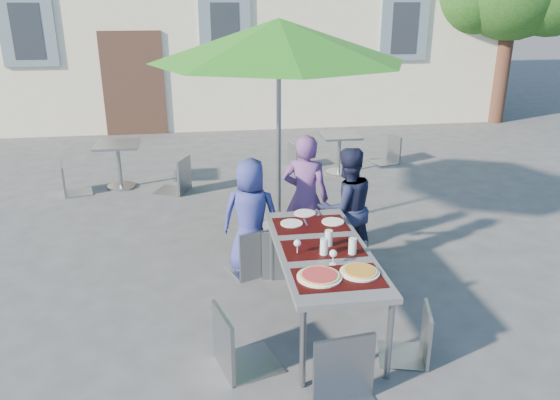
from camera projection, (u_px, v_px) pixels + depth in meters
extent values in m
plane|color=#3F3F41|center=(275.00, 300.00, 5.45)|extent=(90.00, 90.00, 0.00)
cube|color=#452C21|center=(134.00, 84.00, 11.71)|extent=(1.30, 0.06, 2.20)
cube|color=slate|center=(27.00, 31.00, 11.05)|extent=(1.10, 0.06, 1.40)
cube|color=#262B33|center=(27.00, 31.00, 11.03)|extent=(0.60, 0.04, 1.10)
cube|color=slate|center=(225.00, 30.00, 11.61)|extent=(1.10, 0.06, 1.40)
cube|color=#262B33|center=(225.00, 30.00, 11.59)|extent=(0.60, 0.04, 1.10)
cube|color=slate|center=(404.00, 28.00, 12.17)|extent=(1.10, 0.06, 1.40)
cube|color=#262B33|center=(405.00, 28.00, 12.16)|extent=(0.60, 0.04, 1.10)
cylinder|color=#482B1E|center=(503.00, 63.00, 12.83)|extent=(0.36, 0.36, 2.80)
cube|color=#424247|center=(323.00, 251.00, 4.84)|extent=(0.80, 1.85, 0.05)
cylinder|color=gray|center=(303.00, 348.00, 4.12)|extent=(0.05, 0.05, 0.70)
cylinder|color=gray|center=(389.00, 340.00, 4.21)|extent=(0.05, 0.05, 0.70)
cylinder|color=gray|center=(272.00, 250.00, 5.72)|extent=(0.05, 0.05, 0.70)
cylinder|color=gray|center=(335.00, 246.00, 5.82)|extent=(0.05, 0.05, 0.70)
cube|color=black|center=(338.00, 278.00, 4.32)|extent=(0.70, 0.42, 0.01)
cube|color=black|center=(323.00, 248.00, 4.83)|extent=(0.70, 0.42, 0.01)
cube|color=black|center=(310.00, 224.00, 5.34)|extent=(0.70, 0.42, 0.01)
cylinder|color=white|center=(319.00, 277.00, 4.31)|extent=(0.36, 0.36, 0.01)
cylinder|color=#DBB462|center=(319.00, 275.00, 4.31)|extent=(0.32, 0.32, 0.01)
cylinder|color=maroon|center=(319.00, 275.00, 4.31)|extent=(0.28, 0.28, 0.01)
cylinder|color=white|center=(360.00, 272.00, 4.39)|extent=(0.32, 0.32, 0.01)
cylinder|color=#DBB462|center=(360.00, 271.00, 4.38)|extent=(0.28, 0.28, 0.01)
cylinder|color=#A5450B|center=(360.00, 270.00, 4.38)|extent=(0.25, 0.25, 0.01)
cylinder|color=silver|center=(324.00, 247.00, 4.69)|extent=(0.07, 0.07, 0.15)
cylinder|color=silver|center=(329.00, 238.00, 4.85)|extent=(0.07, 0.07, 0.15)
cylinder|color=silver|center=(352.00, 246.00, 4.70)|extent=(0.07, 0.07, 0.15)
cylinder|color=silver|center=(297.00, 253.00, 4.73)|extent=(0.06, 0.06, 0.00)
cylinder|color=silver|center=(297.00, 249.00, 4.72)|extent=(0.01, 0.01, 0.08)
sphere|color=silver|center=(297.00, 243.00, 4.70)|extent=(0.06, 0.06, 0.06)
cylinder|color=silver|center=(333.00, 264.00, 4.54)|extent=(0.06, 0.06, 0.00)
cylinder|color=silver|center=(333.00, 260.00, 4.53)|extent=(0.01, 0.01, 0.08)
sphere|color=silver|center=(333.00, 253.00, 4.51)|extent=(0.06, 0.06, 0.06)
cylinder|color=white|center=(292.00, 223.00, 5.34)|extent=(0.22, 0.22, 0.01)
cube|color=#ACAFB4|center=(306.00, 223.00, 5.36)|extent=(0.02, 0.18, 0.00)
cylinder|color=white|center=(333.00, 222.00, 5.38)|extent=(0.22, 0.22, 0.01)
cube|color=#ACAFB4|center=(347.00, 221.00, 5.40)|extent=(0.02, 0.18, 0.00)
cylinder|color=white|center=(305.00, 213.00, 5.60)|extent=(0.22, 0.22, 0.01)
cube|color=#ACAFB4|center=(318.00, 212.00, 5.62)|extent=(0.02, 0.18, 0.00)
imported|color=navy|center=(251.00, 216.00, 5.85)|extent=(0.70, 0.54, 1.27)
imported|color=#643C7B|center=(305.00, 198.00, 6.14)|extent=(0.63, 0.54, 1.45)
imported|color=#1A1E3A|center=(346.00, 208.00, 5.97)|extent=(0.72, 0.51, 1.36)
cube|color=gray|center=(250.00, 229.00, 5.90)|extent=(0.58, 0.58, 0.03)
cube|color=gray|center=(259.00, 212.00, 5.62)|extent=(0.44, 0.18, 0.54)
cylinder|color=gray|center=(259.00, 240.00, 6.23)|extent=(0.02, 0.02, 0.48)
cylinder|color=gray|center=(227.00, 247.00, 6.06)|extent=(0.02, 0.02, 0.48)
cylinder|color=gray|center=(275.00, 253.00, 5.91)|extent=(0.02, 0.02, 0.48)
cylinder|color=gray|center=(242.00, 261.00, 5.73)|extent=(0.02, 0.02, 0.48)
cube|color=gray|center=(285.00, 229.00, 5.88)|extent=(0.54, 0.54, 0.03)
cube|color=gray|center=(284.00, 213.00, 5.58)|extent=(0.46, 0.13, 0.55)
cylinder|color=gray|center=(303.00, 243.00, 6.14)|extent=(0.02, 0.02, 0.48)
cylinder|color=gray|center=(268.00, 242.00, 6.16)|extent=(0.02, 0.02, 0.48)
cylinder|color=gray|center=(302.00, 259.00, 5.77)|extent=(0.02, 0.02, 0.48)
cylinder|color=gray|center=(265.00, 258.00, 5.79)|extent=(0.02, 0.02, 0.48)
cube|color=gray|center=(342.00, 241.00, 5.77)|extent=(0.48, 0.48, 0.03)
cube|color=gray|center=(351.00, 227.00, 5.52)|extent=(0.38, 0.13, 0.46)
cylinder|color=gray|center=(347.00, 251.00, 6.05)|extent=(0.02, 0.02, 0.41)
cylinder|color=gray|center=(320.00, 256.00, 5.92)|extent=(0.02, 0.02, 0.41)
cylinder|color=gray|center=(362.00, 263.00, 5.76)|extent=(0.02, 0.02, 0.41)
cylinder|color=gray|center=(334.00, 269.00, 5.63)|extent=(0.02, 0.02, 0.41)
cube|color=gray|center=(248.00, 313.00, 4.33)|extent=(0.56, 0.56, 0.03)
cube|color=gray|center=(221.00, 289.00, 4.15)|extent=(0.16, 0.44, 0.54)
cylinder|color=gray|center=(281.00, 347.00, 4.32)|extent=(0.02, 0.02, 0.47)
cylinder|color=gray|center=(262.00, 322.00, 4.65)|extent=(0.02, 0.02, 0.47)
cylinder|color=gray|center=(235.00, 359.00, 4.17)|extent=(0.02, 0.02, 0.47)
cylinder|color=gray|center=(218.00, 333.00, 4.50)|extent=(0.02, 0.02, 0.47)
cube|color=gray|center=(405.00, 314.00, 4.45)|extent=(0.48, 0.48, 0.03)
cube|color=gray|center=(431.00, 290.00, 4.35)|extent=(0.13, 0.38, 0.46)
cylinder|color=gray|center=(382.00, 323.00, 4.70)|extent=(0.02, 0.02, 0.41)
cylinder|color=gray|center=(384.00, 346.00, 4.39)|extent=(0.02, 0.02, 0.41)
cylinder|color=gray|center=(421.00, 326.00, 4.66)|extent=(0.02, 0.02, 0.41)
cylinder|color=gray|center=(426.00, 349.00, 4.35)|extent=(0.02, 0.02, 0.41)
cube|color=gray|center=(357.00, 363.00, 3.70)|extent=(0.52, 0.52, 0.03)
cube|color=gray|center=(347.00, 311.00, 3.81)|extent=(0.47, 0.09, 0.56)
cylinder|color=gray|center=(319.00, 381.00, 3.92)|extent=(0.02, 0.02, 0.49)
cylinder|color=gray|center=(370.00, 371.00, 4.02)|extent=(0.02, 0.02, 0.49)
cylinder|color=#ACAFB4|center=(279.00, 230.00, 6.95)|extent=(0.50, 0.50, 0.11)
cylinder|color=gray|center=(279.00, 141.00, 6.55)|extent=(0.06, 0.06, 2.44)
cone|color=#25791A|center=(279.00, 40.00, 6.14)|extent=(2.97, 2.97, 0.48)
cylinder|color=#ACAFB4|center=(122.00, 186.00, 8.69)|extent=(0.44, 0.44, 0.04)
cylinder|color=gray|center=(119.00, 167.00, 8.58)|extent=(0.06, 0.06, 0.67)
cube|color=gray|center=(117.00, 145.00, 8.45)|extent=(0.67, 0.67, 0.04)
cube|color=gray|center=(75.00, 166.00, 8.30)|extent=(0.48, 0.48, 0.03)
cube|color=gray|center=(60.00, 152.00, 8.15)|extent=(0.12, 0.40, 0.48)
cylinder|color=gray|center=(90.00, 182.00, 8.28)|extent=(0.02, 0.02, 0.42)
cylinder|color=gray|center=(88.00, 176.00, 8.58)|extent=(0.02, 0.02, 0.42)
cylinder|color=gray|center=(66.00, 185.00, 8.16)|extent=(0.02, 0.02, 0.42)
cylinder|color=gray|center=(65.00, 178.00, 8.46)|extent=(0.02, 0.02, 0.42)
cube|color=gray|center=(170.00, 161.00, 8.35)|extent=(0.61, 0.61, 0.03)
cube|color=gray|center=(182.00, 144.00, 8.21)|extent=(0.21, 0.44, 0.55)
cylinder|color=gray|center=(165.00, 172.00, 8.67)|extent=(0.02, 0.02, 0.49)
cylinder|color=gray|center=(154.00, 179.00, 8.31)|extent=(0.02, 0.02, 0.49)
cylinder|color=gray|center=(188.00, 173.00, 8.58)|extent=(0.02, 0.02, 0.49)
cylinder|color=gray|center=(178.00, 181.00, 8.22)|extent=(0.02, 0.02, 0.49)
cylinder|color=#ACAFB4|center=(338.00, 172.00, 9.39)|extent=(0.44, 0.44, 0.04)
cylinder|color=gray|center=(339.00, 155.00, 9.29)|extent=(0.06, 0.06, 0.64)
cube|color=gray|center=(340.00, 135.00, 9.16)|extent=(0.64, 0.64, 0.04)
cube|color=#93999E|center=(302.00, 145.00, 9.61)|extent=(0.44, 0.44, 0.03)
cube|color=#93999E|center=(293.00, 134.00, 9.47)|extent=(0.10, 0.37, 0.44)
cylinder|color=#93999E|center=(314.00, 158.00, 9.59)|extent=(0.02, 0.02, 0.39)
cylinder|color=#93999E|center=(307.00, 153.00, 9.87)|extent=(0.02, 0.02, 0.39)
cylinder|color=#93999E|center=(297.00, 160.00, 9.49)|extent=(0.02, 0.02, 0.39)
cylinder|color=#93999E|center=(291.00, 155.00, 9.77)|extent=(0.02, 0.02, 0.39)
cube|color=gray|center=(385.00, 139.00, 9.84)|extent=(0.50, 0.50, 0.03)
cube|color=gray|center=(396.00, 125.00, 9.82)|extent=(0.12, 0.41, 0.50)
cylinder|color=gray|center=(371.00, 150.00, 10.01)|extent=(0.02, 0.02, 0.44)
cylinder|color=gray|center=(381.00, 155.00, 9.70)|extent=(0.02, 0.02, 0.44)
cylinder|color=gray|center=(388.00, 148.00, 10.13)|extent=(0.02, 0.02, 0.44)
cylinder|color=gray|center=(398.00, 153.00, 9.82)|extent=(0.02, 0.02, 0.44)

